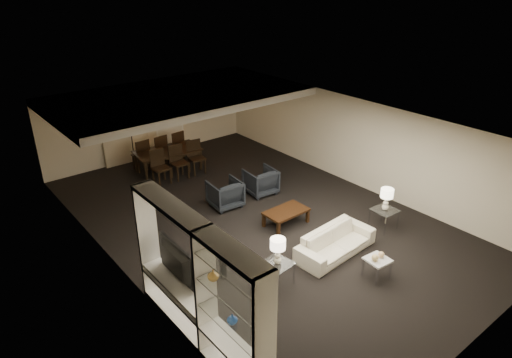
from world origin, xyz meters
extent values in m
plane|color=black|center=(0.00, 0.00, 0.00)|extent=(11.00, 11.00, 0.00)
cube|color=silver|center=(0.00, 0.00, 2.50)|extent=(7.00, 11.00, 0.02)
cube|color=beige|center=(0.00, 5.50, 1.25)|extent=(7.00, 0.02, 2.50)
cube|color=beige|center=(0.00, -5.50, 1.25)|extent=(7.00, 0.02, 2.50)
cube|color=beige|center=(-3.50, 0.00, 1.25)|extent=(0.02, 11.00, 2.50)
cube|color=beige|center=(3.50, 0.00, 1.25)|extent=(0.02, 11.00, 2.50)
cube|color=silver|center=(0.00, 3.50, 2.40)|extent=(7.00, 4.00, 0.20)
cube|color=beige|center=(-0.90, 5.42, 1.20)|extent=(1.50, 0.12, 2.40)
cube|color=silver|center=(0.70, 5.47, 1.05)|extent=(0.90, 0.05, 2.10)
cube|color=#142D38|center=(2.10, 5.46, 1.55)|extent=(0.95, 0.04, 0.65)
cylinder|color=#D8591E|center=(0.30, 3.50, 1.92)|extent=(0.52, 0.52, 0.24)
imported|color=beige|center=(0.40, -2.27, 0.28)|extent=(1.99, 0.89, 0.57)
imported|color=black|center=(-0.20, 1.03, 0.36)|extent=(0.85, 0.87, 0.72)
imported|color=black|center=(1.00, 1.03, 0.36)|extent=(0.85, 0.87, 0.72)
sphere|color=tan|center=(0.30, -3.37, 0.52)|extent=(0.14, 0.14, 0.14)
sphere|color=#E6B67A|center=(0.50, -3.37, 0.51)|extent=(0.12, 0.12, 0.12)
imported|color=black|center=(-3.28, -1.75, 1.09)|extent=(1.17, 0.15, 0.68)
imported|color=#244C9C|center=(-3.31, -3.54, 1.14)|extent=(0.16, 0.16, 0.16)
imported|color=#BC8D3E|center=(-3.31, -3.09, 1.65)|extent=(0.17, 0.17, 0.18)
cube|color=black|center=(-2.02, -1.44, 0.50)|extent=(0.13, 0.13, 1.00)
imported|color=black|center=(-0.23, 3.94, 0.34)|extent=(2.05, 1.30, 0.68)
camera|label=1|loc=(-6.24, -7.70, 5.74)|focal=32.00mm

